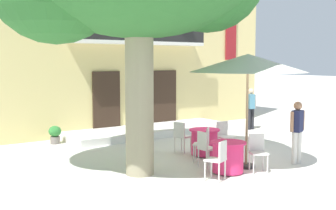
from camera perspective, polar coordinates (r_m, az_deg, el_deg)
The scene contains 15 objects.
ground_plane at distance 12.86m, azimuth 6.69°, elevation -6.30°, with size 120.00×120.00×0.00m, color silver.
building_facade at distance 18.51m, azimuth -7.46°, elevation 9.03°, with size 13.00×5.09×7.50m.
entrance_step_platform at distance 16.13m, azimuth -2.26°, elevation -3.35°, with size 6.43×1.96×0.25m, color silver.
cafe_table_near_tree at distance 12.48m, azimuth 4.74°, elevation -4.82°, with size 0.86×0.86×0.76m.
cafe_chair_near_tree_0 at distance 12.95m, azimuth 7.31°, elevation -3.84°, with size 0.44×0.44×0.91m.
cafe_chair_near_tree_1 at distance 12.81m, azimuth 1.73°, elevation -3.90°, with size 0.50×0.50×0.91m.
cafe_chair_near_tree_2 at distance 11.72m, azimuth 4.67°, elevation -4.83°, with size 0.57×0.57×0.91m.
cafe_table_middle at distance 10.65m, azimuth 7.79°, elevation -6.70°, with size 0.86×0.86×0.76m.
cafe_chair_middle_0 at distance 10.89m, azimuth 11.57°, elevation -5.75°, with size 0.55×0.55×0.91m.
cafe_chair_middle_1 at distance 11.13m, azimuth 4.91°, elevation -5.40°, with size 0.41×0.41×0.91m.
cafe_chair_middle_2 at distance 9.91m, azimuth 6.55°, elevation -6.80°, with size 0.53×0.53×0.91m.
cafe_umbrella at distance 11.02m, azimuth 10.33°, elevation 5.31°, with size 2.90×2.90×2.85m.
ground_planter_left at distance 14.68m, azimuth -14.47°, elevation -3.64°, with size 0.40×0.40×0.59m.
pedestrian_near_entrance at distance 11.90m, azimuth 16.43°, elevation -2.97°, with size 0.53×0.32×1.63m.
pedestrian_mid_plaza at distance 17.40m, azimuth 10.72°, elevation -0.17°, with size 0.53×0.40×1.61m.
Camera 1 is at (-8.53, -9.25, 2.68)m, focal length 46.94 mm.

